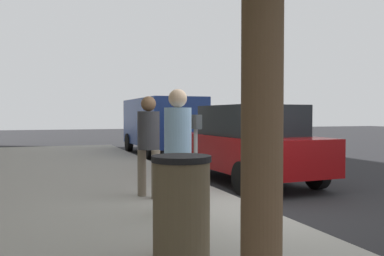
% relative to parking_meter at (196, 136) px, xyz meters
% --- Properties ---
extents(ground_plane, '(80.00, 80.00, 0.00)m').
position_rel_parking_meter_xyz_m(ground_plane, '(-1.40, -0.51, -1.17)').
color(ground_plane, '#232326').
rests_on(ground_plane, ground).
extents(sidewalk_slab, '(28.00, 6.00, 0.15)m').
position_rel_parking_meter_xyz_m(sidewalk_slab, '(-1.40, 2.49, -1.09)').
color(sidewalk_slab, gray).
rests_on(sidewalk_slab, ground_plane).
extents(parking_meter, '(0.36, 0.12, 1.41)m').
position_rel_parking_meter_xyz_m(parking_meter, '(0.00, 0.00, 0.00)').
color(parking_meter, gray).
rests_on(parking_meter, sidewalk_slab).
extents(pedestrian_at_meter, '(0.49, 0.38, 1.72)m').
position_rel_parking_meter_xyz_m(pedestrian_at_meter, '(-0.17, 0.92, -0.01)').
color(pedestrian_at_meter, '#726656').
rests_on(pedestrian_at_meter, sidewalk_slab).
extents(pedestrian_bystander, '(0.39, 0.49, 1.77)m').
position_rel_parking_meter_xyz_m(pedestrian_bystander, '(-1.49, 0.83, 0.03)').
color(pedestrian_bystander, tan).
rests_on(pedestrian_bystander, sidewalk_slab).
extents(parked_sedan_near, '(4.47, 2.10, 1.77)m').
position_rel_parking_meter_xyz_m(parked_sedan_near, '(1.53, -1.87, -0.27)').
color(parked_sedan_near, maroon).
rests_on(parked_sedan_near, ground_plane).
extents(parked_van_far, '(5.20, 2.13, 2.18)m').
position_rel_parking_meter_xyz_m(parked_van_far, '(8.71, -1.86, 0.09)').
color(parked_van_far, navy).
rests_on(parked_van_far, ground_plane).
extents(trash_bin, '(0.59, 0.59, 1.01)m').
position_rel_parking_meter_xyz_m(trash_bin, '(-3.22, 1.37, -0.51)').
color(trash_bin, brown).
rests_on(trash_bin, sidewalk_slab).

